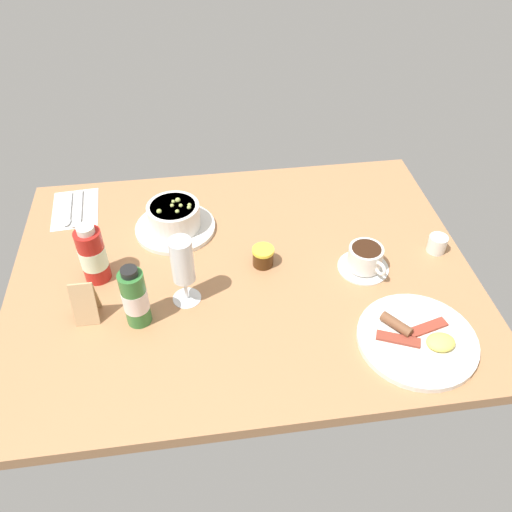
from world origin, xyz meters
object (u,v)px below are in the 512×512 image
(creamer_jug, at_px, (437,244))
(coffee_cup, at_px, (365,259))
(cutlery_setting, at_px, (75,210))
(wine_glass, at_px, (183,264))
(breakfast_plate, at_px, (418,339))
(jam_jar, at_px, (263,256))
(sauce_bottle_green, at_px, (135,298))
(sauce_bottle_red, at_px, (93,255))
(porridge_bowl, at_px, (174,218))
(menu_card, at_px, (85,300))

(creamer_jug, bearing_deg, coffee_cup, 10.68)
(cutlery_setting, bearing_deg, wine_glass, 128.06)
(cutlery_setting, height_order, breakfast_plate, breakfast_plate)
(jam_jar, bearing_deg, sauce_bottle_green, 25.37)
(sauce_bottle_red, bearing_deg, porridge_bowl, -140.45)
(jam_jar, distance_m, menu_card, 0.42)
(porridge_bowl, height_order, creamer_jug, porridge_bowl)
(creamer_jug, bearing_deg, wine_glass, 7.09)
(sauce_bottle_green, bearing_deg, menu_card, -13.64)
(cutlery_setting, bearing_deg, sauce_bottle_green, 113.87)
(breakfast_plate, bearing_deg, jam_jar, -44.52)
(creamer_jug, distance_m, sauce_bottle_red, 0.83)
(wine_glass, relative_size, menu_card, 1.71)
(porridge_bowl, height_order, sauce_bottle_green, sauce_bottle_green)
(porridge_bowl, bearing_deg, creamer_jug, 164.86)
(creamer_jug, xyz_separation_m, menu_card, (0.84, 0.10, 0.03))
(wine_glass, relative_size, sauce_bottle_red, 1.12)
(jam_jar, xyz_separation_m, menu_card, (0.40, 0.11, 0.03))
(menu_card, bearing_deg, sauce_bottle_red, -94.96)
(jam_jar, distance_m, sauce_bottle_red, 0.40)
(porridge_bowl, distance_m, jam_jar, 0.26)
(jam_jar, relative_size, menu_card, 0.53)
(wine_glass, distance_m, jam_jar, 0.23)
(porridge_bowl, distance_m, cutlery_setting, 0.30)
(wine_glass, relative_size, jam_jar, 3.25)
(creamer_jug, height_order, sauce_bottle_red, sauce_bottle_red)
(porridge_bowl, height_order, cutlery_setting, porridge_bowl)
(coffee_cup, relative_size, creamer_jug, 2.28)
(cutlery_setting, distance_m, menu_card, 0.41)
(menu_card, bearing_deg, porridge_bowl, -125.56)
(creamer_jug, xyz_separation_m, sauce_bottle_red, (0.83, -0.02, 0.05))
(creamer_jug, bearing_deg, porridge_bowl, -15.14)
(wine_glass, distance_m, menu_card, 0.22)
(cutlery_setting, xyz_separation_m, sauce_bottle_red, (-0.09, 0.27, 0.07))
(porridge_bowl, distance_m, sauce_bottle_red, 0.24)
(wine_glass, xyz_separation_m, menu_card, (0.22, 0.02, -0.06))
(coffee_cup, height_order, sauce_bottle_red, sauce_bottle_red)
(jam_jar, height_order, menu_card, menu_card)
(coffee_cup, xyz_separation_m, jam_jar, (0.24, -0.05, -0.01))
(coffee_cup, height_order, wine_glass, wine_glass)
(coffee_cup, height_order, creamer_jug, coffee_cup)
(cutlery_setting, bearing_deg, sauce_bottle_red, 107.55)
(wine_glass, distance_m, breakfast_plate, 0.52)
(wine_glass, height_order, sauce_bottle_red, wine_glass)
(creamer_jug, relative_size, jam_jar, 1.03)
(creamer_jug, distance_m, sauce_bottle_green, 0.74)
(porridge_bowl, xyz_separation_m, menu_card, (0.20, 0.27, 0.01))
(sauce_bottle_red, bearing_deg, creamer_jug, 178.57)
(wine_glass, bearing_deg, porridge_bowl, -85.60)
(creamer_jug, distance_m, wine_glass, 0.63)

